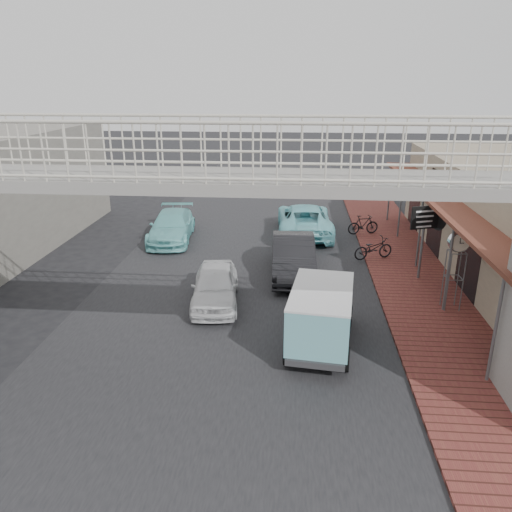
% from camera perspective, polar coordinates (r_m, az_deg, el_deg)
% --- Properties ---
extents(ground, '(120.00, 120.00, 0.00)m').
position_cam_1_polar(ground, '(15.81, -3.46, -7.10)').
color(ground, black).
rests_on(ground, ground).
extents(road_strip, '(10.00, 60.00, 0.01)m').
position_cam_1_polar(road_strip, '(15.81, -3.46, -7.08)').
color(road_strip, black).
rests_on(road_strip, ground).
extents(sidewalk, '(3.00, 40.00, 0.10)m').
position_cam_1_polar(sidewalk, '(18.89, 17.86, -3.32)').
color(sidewalk, brown).
rests_on(sidewalk, ground).
extents(footbridge, '(16.40, 2.40, 6.34)m').
position_cam_1_polar(footbridge, '(10.92, -6.75, -1.48)').
color(footbridge, gray).
rests_on(footbridge, ground).
extents(white_hatchback, '(1.88, 3.84, 1.26)m').
position_cam_1_polar(white_hatchback, '(16.59, -4.69, -3.41)').
color(white_hatchback, white).
rests_on(white_hatchback, ground).
extents(dark_sedan, '(1.76, 4.58, 1.49)m').
position_cam_1_polar(dark_sedan, '(18.99, 4.30, -0.03)').
color(dark_sedan, black).
rests_on(dark_sedan, ground).
extents(angkot_curb, '(2.73, 5.48, 1.49)m').
position_cam_1_polar(angkot_curb, '(24.14, 5.55, 4.19)').
color(angkot_curb, '#80D6DE').
rests_on(angkot_curb, ground).
extents(angkot_far, '(2.27, 4.69, 1.32)m').
position_cam_1_polar(angkot_far, '(23.50, -9.62, 3.36)').
color(angkot_far, '#75CACB').
rests_on(angkot_far, ground).
extents(angkot_van, '(2.04, 3.79, 1.78)m').
position_cam_1_polar(angkot_van, '(13.90, 7.51, -5.98)').
color(angkot_van, black).
rests_on(angkot_van, ground).
extents(motorcycle_near, '(1.82, 1.23, 0.91)m').
position_cam_1_polar(motorcycle_near, '(21.01, 13.26, 0.87)').
color(motorcycle_near, black).
rests_on(motorcycle_near, sidewalk).
extents(motorcycle_far, '(1.60, 0.88, 0.92)m').
position_cam_1_polar(motorcycle_far, '(24.35, 12.14, 3.52)').
color(motorcycle_far, black).
rests_on(motorcycle_far, sidewalk).
extents(street_clock, '(0.63, 0.52, 2.56)m').
position_cam_1_polar(street_clock, '(16.65, 22.09, 1.10)').
color(street_clock, '#59595B').
rests_on(street_clock, sidewalk).
extents(arrow_sign, '(1.72, 1.16, 2.85)m').
position_cam_1_polar(arrow_sign, '(19.24, 20.54, 4.19)').
color(arrow_sign, '#59595B').
rests_on(arrow_sign, sidewalk).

